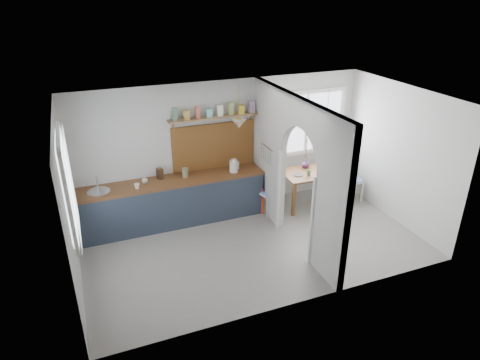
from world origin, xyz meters
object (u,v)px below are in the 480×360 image
object	(u,v)px
chair_left	(269,190)
vase	(305,164)
chair_right	(351,179)
dining_table	(310,188)
kettle	(234,165)

from	to	relation	value
chair_left	vase	xyz separation A→B (m)	(0.93, 0.21, 0.35)
chair_right	vase	world-z (taller)	chair_right
dining_table	kettle	world-z (taller)	kettle
chair_right	kettle	bearing A→B (deg)	94.05
kettle	vase	size ratio (longest dim) A/B	1.51
chair_left	vase	size ratio (longest dim) A/B	5.47
vase	chair_left	bearing A→B (deg)	-167.06
chair_right	dining_table	bearing A→B (deg)	95.89
dining_table	chair_right	bearing A→B (deg)	-2.97
dining_table	chair_right	world-z (taller)	chair_right
chair_right	kettle	world-z (taller)	kettle
kettle	chair_left	bearing A→B (deg)	-7.21
chair_right	vase	size ratio (longest dim) A/B	5.37
vase	chair_right	bearing A→B (deg)	-18.97
vase	kettle	bearing A→B (deg)	-179.65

